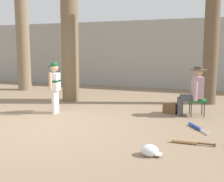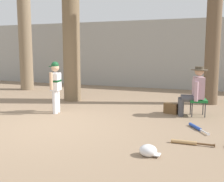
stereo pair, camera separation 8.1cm
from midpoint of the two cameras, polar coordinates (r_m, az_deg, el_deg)
name	(u,v)px [view 2 (the right image)]	position (r m, az deg, el deg)	size (l,w,h in m)	color
ground_plane	(47,126)	(6.12, -12.71, -6.89)	(60.00, 60.00, 0.00)	#897056
concrete_back_wall	(137,54)	(12.13, 5.30, 7.46)	(18.00, 0.36, 2.81)	#9E9E99
tree_near_player	(71,27)	(8.87, -8.07, 12.78)	(0.72, 0.72, 5.26)	brown
tree_behind_spectator	(214,12)	(8.78, 20.39, 14.79)	(0.65, 0.65, 5.97)	brown
young_ballplayer	(55,84)	(7.18, -11.12, 1.45)	(0.40, 0.57, 1.31)	white
folding_stool	(198,101)	(7.08, 17.42, -1.99)	(0.48, 0.48, 0.41)	#196B2D
seated_spectator	(194,90)	(7.03, 16.72, 0.24)	(0.68, 0.54, 1.20)	#47474C
handbag_beside_stool	(171,108)	(7.22, 12.25, -3.49)	(0.34, 0.18, 0.26)	brown
tree_far_left	(24,22)	(11.79, -17.21, 13.36)	(0.70, 0.70, 6.05)	#7F6B51
bat_wood_tan	(187,142)	(5.01, 15.52, -10.06)	(0.72, 0.08, 0.07)	tan
bat_blue_youth	(196,128)	(5.98, 17.19, -7.12)	(0.45, 0.67, 0.07)	#2347AD
batting_helmet_white	(148,151)	(4.37, 7.94, -11.94)	(0.32, 0.25, 0.19)	silver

